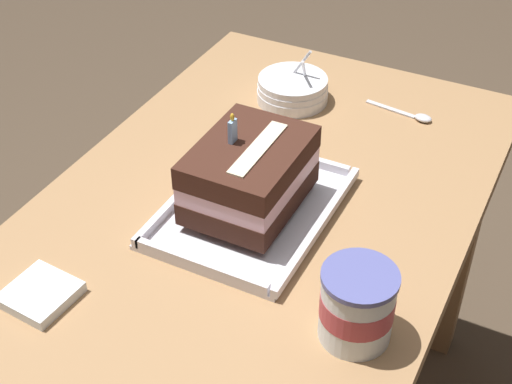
% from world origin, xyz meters
% --- Properties ---
extents(dining_table, '(1.09, 0.70, 0.73)m').
position_xyz_m(dining_table, '(0.00, 0.00, 0.62)').
color(dining_table, '#9E754C').
rests_on(dining_table, ground_plane).
extents(foil_tray, '(0.34, 0.25, 0.02)m').
position_xyz_m(foil_tray, '(-0.04, -0.00, 0.74)').
color(foil_tray, silver).
rests_on(foil_tray, dining_table).
extents(birthday_cake, '(0.21, 0.16, 0.16)m').
position_xyz_m(birthday_cake, '(-0.04, -0.00, 0.81)').
color(birthday_cake, '#3D2017').
rests_on(birthday_cake, foil_tray).
extents(bowl_stack, '(0.15, 0.15, 0.11)m').
position_xyz_m(bowl_stack, '(0.32, 0.09, 0.76)').
color(bowl_stack, white).
rests_on(bowl_stack, dining_table).
extents(ice_cream_tub, '(0.11, 0.11, 0.12)m').
position_xyz_m(ice_cream_tub, '(-0.21, -0.25, 0.79)').
color(ice_cream_tub, white).
rests_on(ice_cream_tub, dining_table).
extents(serving_spoon_near_tray, '(0.04, 0.14, 0.01)m').
position_xyz_m(serving_spoon_near_tray, '(0.37, -0.16, 0.74)').
color(serving_spoon_near_tray, silver).
rests_on(serving_spoon_near_tray, dining_table).
extents(napkin_pile, '(0.10, 0.10, 0.02)m').
position_xyz_m(napkin_pile, '(-0.35, 0.18, 0.74)').
color(napkin_pile, white).
rests_on(napkin_pile, dining_table).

